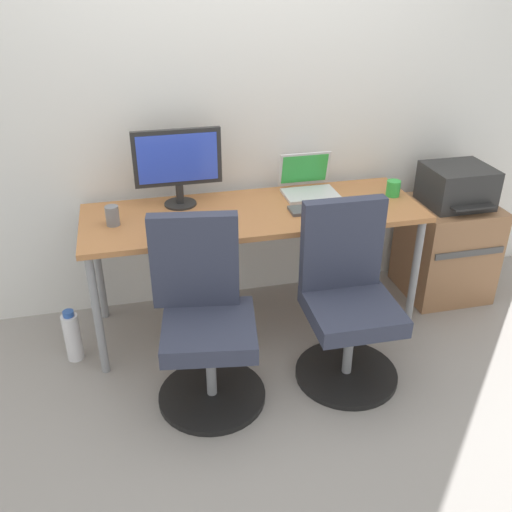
% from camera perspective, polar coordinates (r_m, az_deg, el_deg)
% --- Properties ---
extents(ground_plane, '(5.28, 5.28, 0.00)m').
position_cam_1_polar(ground_plane, '(3.48, -0.19, -6.58)').
color(ground_plane, gray).
extents(back_wall, '(4.40, 0.04, 2.60)m').
position_cam_1_polar(back_wall, '(3.32, -1.87, 16.25)').
color(back_wall, white).
rests_on(back_wall, ground).
extents(desk, '(1.87, 0.64, 0.74)m').
position_cam_1_polar(desk, '(3.15, -0.21, 3.53)').
color(desk, '#B77542').
rests_on(desk, ground).
extents(office_chair_left, '(0.54, 0.54, 0.94)m').
position_cam_1_polar(office_chair_left, '(2.75, -5.18, -6.66)').
color(office_chair_left, black).
rests_on(office_chair_left, ground).
extents(office_chair_right, '(0.54, 0.54, 0.94)m').
position_cam_1_polar(office_chair_right, '(2.92, 9.20, -4.68)').
color(office_chair_right, black).
rests_on(office_chair_right, ground).
extents(side_cabinet, '(0.51, 0.50, 0.62)m').
position_cam_1_polar(side_cabinet, '(3.84, 18.60, 0.73)').
color(side_cabinet, '#996B47').
rests_on(side_cabinet, ground).
extents(printer, '(0.38, 0.40, 0.24)m').
position_cam_1_polar(printer, '(3.67, 19.64, 6.70)').
color(printer, '#2D2D2D').
rests_on(printer, side_cabinet).
extents(water_bottle_on_floor, '(0.09, 0.09, 0.31)m').
position_cam_1_polar(water_bottle_on_floor, '(3.27, -18.04, -7.71)').
color(water_bottle_on_floor, white).
rests_on(water_bottle_on_floor, ground).
extents(desktop_monitor, '(0.48, 0.18, 0.43)m').
position_cam_1_polar(desktop_monitor, '(3.14, -7.92, 9.35)').
color(desktop_monitor, '#262626').
rests_on(desktop_monitor, desk).
extents(open_laptop, '(0.31, 0.27, 0.22)m').
position_cam_1_polar(open_laptop, '(3.36, 5.28, 7.28)').
color(open_laptop, silver).
rests_on(open_laptop, desk).
extents(keyboard_by_monitor, '(0.34, 0.12, 0.02)m').
position_cam_1_polar(keyboard_by_monitor, '(2.84, -7.08, 2.10)').
color(keyboard_by_monitor, '#515156').
rests_on(keyboard_by_monitor, desk).
extents(keyboard_by_laptop, '(0.34, 0.12, 0.02)m').
position_cam_1_polar(keyboard_by_laptop, '(3.15, 6.45, 4.79)').
color(keyboard_by_laptop, '#515156').
rests_on(keyboard_by_laptop, desk).
extents(mouse_by_monitor, '(0.06, 0.10, 0.03)m').
position_cam_1_polar(mouse_by_monitor, '(3.15, 11.64, 4.51)').
color(mouse_by_monitor, '#B7B7B7').
rests_on(mouse_by_monitor, desk).
extents(mouse_by_laptop, '(0.06, 0.10, 0.03)m').
position_cam_1_polar(mouse_by_laptop, '(3.02, -7.49, 3.83)').
color(mouse_by_laptop, '#B7B7B7').
rests_on(mouse_by_laptop, desk).
extents(coffee_mug, '(0.08, 0.08, 0.09)m').
position_cam_1_polar(coffee_mug, '(3.40, 13.69, 6.66)').
color(coffee_mug, green).
rests_on(coffee_mug, desk).
extents(pen_cup, '(0.07, 0.07, 0.10)m').
position_cam_1_polar(pen_cup, '(3.02, -14.30, 3.96)').
color(pen_cup, slate).
rests_on(pen_cup, desk).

